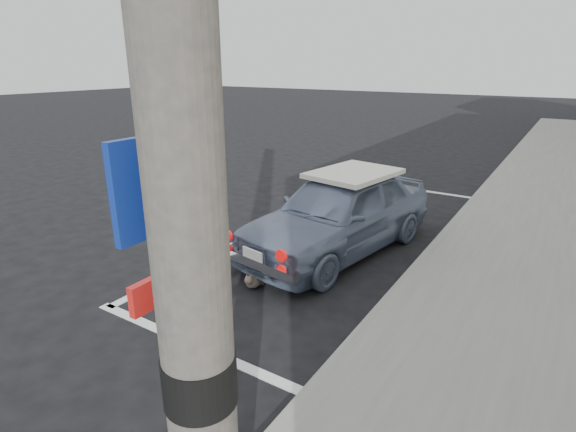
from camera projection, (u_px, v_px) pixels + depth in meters
name	position (u px, v px, depth m)	size (l,w,h in m)	color
ground	(196.00, 311.00, 5.19)	(80.00, 80.00, 0.00)	black
sidewalk	(524.00, 307.00, 5.13)	(2.80, 40.00, 0.15)	slate
pline_rear	(197.00, 346.00, 4.53)	(3.00, 0.12, 0.01)	silver
pline_front	(414.00, 189.00, 10.11)	(3.00, 0.12, 0.01)	silver
pline_side	(276.00, 222.00, 8.03)	(0.12, 7.00, 0.01)	silver
retro_coupe	(339.00, 212.00, 6.67)	(2.00, 3.73, 1.21)	slate
cat	(254.00, 280.00, 5.69)	(0.21, 0.43, 0.23)	#746458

